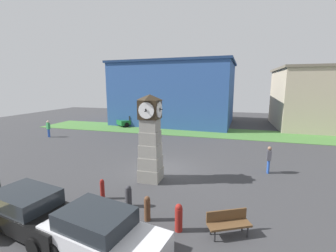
% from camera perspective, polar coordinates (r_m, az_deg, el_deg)
% --- Properties ---
extents(ground_plane, '(69.01, 69.01, 0.00)m').
position_cam_1_polar(ground_plane, '(15.25, -0.91, -10.81)').
color(ground_plane, '#38383A').
extents(clock_tower, '(1.47, 1.44, 5.01)m').
position_cam_1_polar(clock_tower, '(12.86, -4.52, -3.57)').
color(clock_tower, gray).
rests_on(clock_tower, ground_plane).
extents(bollard_near_tower, '(0.29, 0.29, 1.11)m').
position_cam_1_polar(bollard_near_tower, '(9.20, 2.73, -22.16)').
color(bollard_near_tower, maroon).
rests_on(bollard_near_tower, ground_plane).
extents(bollard_mid_row, '(0.26, 0.26, 1.07)m').
position_cam_1_polar(bollard_mid_row, '(9.82, -5.30, -20.07)').
color(bollard_mid_row, brown).
rests_on(bollard_mid_row, ground_plane).
extents(bollard_far_row, '(0.30, 0.30, 1.03)m').
position_cam_1_polar(bollard_far_row, '(10.87, -10.02, -17.11)').
color(bollard_far_row, '#333338').
rests_on(bollard_far_row, ground_plane).
extents(bollard_end_row, '(0.21, 0.21, 1.02)m').
position_cam_1_polar(bollard_end_row, '(11.81, -16.34, -15.08)').
color(bollard_end_row, maroon).
rests_on(bollard_end_row, ground_plane).
extents(car_near_tower, '(4.54, 2.50, 1.53)m').
position_cam_1_polar(car_near_tower, '(10.58, -31.55, -17.81)').
color(car_near_tower, black).
rests_on(car_near_tower, ground_plane).
extents(car_by_building, '(4.39, 2.49, 1.56)m').
position_cam_1_polar(car_by_building, '(8.26, -16.44, -24.87)').
color(car_by_building, silver).
rests_on(car_by_building, ground_plane).
extents(car_silver_hatch, '(3.79, 4.09, 1.48)m').
position_cam_1_polar(car_silver_hatch, '(31.26, -8.94, 1.47)').
color(car_silver_hatch, '#19602D').
rests_on(car_silver_hatch, ground_plane).
extents(bench, '(1.67, 1.20, 0.90)m').
position_cam_1_polar(bench, '(9.31, 15.05, -22.39)').
color(bench, brown).
rests_on(bench, ground_plane).
extents(pedestrian_near_bench, '(0.45, 0.35, 1.79)m').
position_cam_1_polar(pedestrian_near_bench, '(27.14, -28.11, -0.37)').
color(pedestrian_near_bench, '#264CA5').
rests_on(pedestrian_near_bench, ground_plane).
extents(pedestrian_by_cars, '(0.26, 0.41, 1.73)m').
position_cam_1_polar(pedestrian_by_cars, '(15.60, 24.25, -7.39)').
color(pedestrian_by_cars, '#264CA5').
rests_on(pedestrian_by_cars, ground_plane).
extents(warehouse_blue_far, '(17.08, 12.14, 8.69)m').
position_cam_1_polar(warehouse_blue_far, '(33.19, 1.78, 8.35)').
color(warehouse_blue_far, '#2D5193').
rests_on(warehouse_blue_far, ground_plane).
extents(grass_verge_far, '(41.41, 5.75, 0.04)m').
position_cam_1_polar(grass_verge_far, '(27.08, 7.75, -1.43)').
color(grass_verge_far, '#477A38').
rests_on(grass_verge_far, ground_plane).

